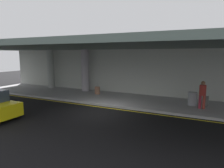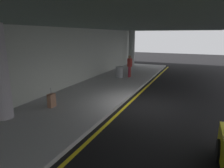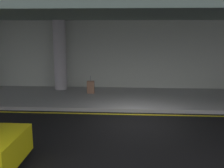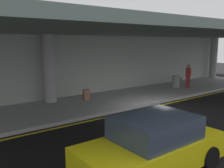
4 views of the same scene
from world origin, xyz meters
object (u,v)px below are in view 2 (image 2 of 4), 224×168
Objects in this scene: suitcase_upright_secondary at (120,72)px; trash_bin_steel at (119,72)px; support_column_center at (132,48)px; traveler_with_luggage at (130,65)px; suitcase_upright_primary at (52,100)px.

trash_bin_steel is (-0.76, -0.27, 0.11)m from suitcase_upright_secondary.
support_column_center reaches higher than trash_bin_steel.
traveler_with_luggage reaches higher than trash_bin_steel.
suitcase_upright_primary is at bearing -176.41° from support_column_center.
traveler_with_luggage is 1.98× the size of trash_bin_steel.
traveler_with_luggage is at bearing -86.14° from suitcase_upright_secondary.
support_column_center is at bearing -97.11° from traveler_with_luggage.
traveler_with_luggage is 1.00m from trash_bin_steel.
suitcase_upright_primary and suitcase_upright_secondary have the same top height.
support_column_center reaches higher than suitcase_upright_primary.
trash_bin_steel is at bearing 4.25° from suitcase_upright_primary.
traveler_with_luggage is 7.96m from suitcase_upright_primary.
suitcase_upright_primary is 1.00× the size of suitcase_upright_secondary.
trash_bin_steel is (7.28, -0.45, 0.11)m from suitcase_upright_primary.
traveler_with_luggage is 1.87× the size of suitcase_upright_primary.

